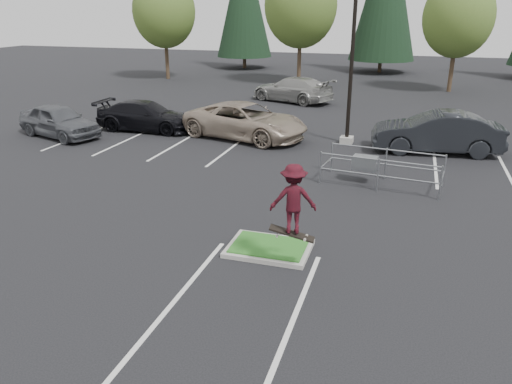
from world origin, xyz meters
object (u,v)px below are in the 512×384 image
(car_l_black, at_px, (146,116))
(car_l_grey, at_px, (58,121))
(decid_c, at_px, (458,20))
(decid_b, at_px, (301,8))
(skateboarder, at_px, (293,199))
(decid_a, at_px, (164,14))
(cart_corral, at_px, (369,163))
(car_r_charc, at_px, (436,132))
(car_l_tan, at_px, (245,121))
(car_far_silver, at_px, (293,89))
(light_pole, at_px, (353,45))

(car_l_black, relative_size, car_l_grey, 1.11)
(decid_c, height_order, car_l_black, decid_c)
(decid_b, bearing_deg, skateboarder, -77.74)
(decid_a, distance_m, cart_corral, 31.37)
(decid_a, distance_m, decid_c, 24.00)
(cart_corral, relative_size, car_r_charc, 0.79)
(decid_b, bearing_deg, car_l_black, -101.84)
(decid_c, relative_size, car_l_black, 1.59)
(decid_c, distance_m, car_l_black, 24.74)
(car_l_grey, bearing_deg, car_l_tan, -55.84)
(skateboarder, bearing_deg, decid_b, -94.48)
(skateboarder, bearing_deg, car_far_silver, -93.71)
(cart_corral, height_order, car_l_black, car_l_black)
(car_l_grey, bearing_deg, car_r_charc, -63.58)
(decid_a, relative_size, skateboarder, 4.71)
(light_pole, height_order, decid_c, light_pole)
(skateboarder, distance_m, car_l_tan, 13.64)
(decid_b, bearing_deg, decid_a, -177.61)
(decid_b, height_order, car_far_silver, decid_b)
(car_far_silver, bearing_deg, car_l_grey, -13.35)
(decid_a, distance_m, car_l_black, 20.76)
(car_l_tan, distance_m, car_l_black, 5.50)
(decid_b, relative_size, car_r_charc, 1.73)
(decid_c, bearing_deg, car_l_black, -131.10)
(car_l_tan, distance_m, car_l_grey, 9.35)
(car_l_tan, height_order, car_l_grey, car_l_tan)
(light_pole, distance_m, car_l_tan, 6.23)
(skateboarder, relative_size, car_far_silver, 0.33)
(car_far_silver, bearing_deg, decid_c, 148.12)
(car_far_silver, bearing_deg, car_r_charc, 61.85)
(cart_corral, distance_m, skateboarder, 7.56)
(decid_c, relative_size, cart_corral, 1.90)
(car_l_tan, relative_size, car_l_black, 1.18)
(skateboarder, bearing_deg, car_r_charc, -123.05)
(skateboarder, distance_m, car_r_charc, 13.06)
(car_l_grey, relative_size, car_far_silver, 0.82)
(decid_a, height_order, cart_corral, decid_a)
(car_l_tan, bearing_deg, car_r_charc, -74.99)
(decid_c, distance_m, cart_corral, 24.21)
(car_far_silver, bearing_deg, decid_b, -148.52)
(decid_a, bearing_deg, car_l_black, -66.63)
(light_pole, height_order, car_l_tan, light_pole)
(decid_c, distance_m, skateboarder, 31.43)
(skateboarder, distance_m, car_far_silver, 23.63)
(decid_c, distance_m, car_l_grey, 28.90)
(skateboarder, bearing_deg, decid_c, -116.22)
(car_l_grey, height_order, car_r_charc, car_r_charc)
(car_far_silver, bearing_deg, skateboarder, 34.34)
(decid_a, relative_size, car_r_charc, 1.60)
(car_r_charc, distance_m, car_far_silver, 13.82)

